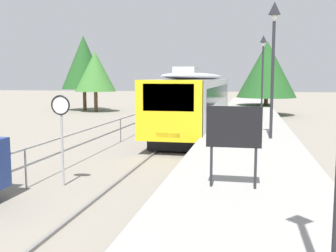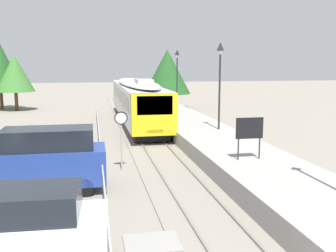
{
  "view_description": "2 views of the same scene",
  "coord_description": "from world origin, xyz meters",
  "px_view_note": "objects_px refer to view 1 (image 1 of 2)",
  "views": [
    {
      "loc": [
        3.22,
        1.47,
        3.3
      ],
      "look_at": [
        0.4,
        15.26,
        1.6
      ],
      "focal_mm": 42.28,
      "sensor_mm": 36.0,
      "label": 1
    },
    {
      "loc": [
        -3.56,
        -5.01,
        4.93
      ],
      "look_at": [
        0.4,
        15.26,
        1.6
      ],
      "focal_mm": 41.12,
      "sensor_mm": 36.0,
      "label": 2
    }
  ],
  "objects_px": {
    "commuter_train": "(198,96)",
    "platform_lamp_far_end": "(263,59)",
    "speed_limit_sign": "(61,117)",
    "platform_notice_board": "(234,130)",
    "platform_lamp_mid_platform": "(273,44)"
  },
  "relations": [
    {
      "from": "commuter_train",
      "to": "platform_lamp_mid_platform",
      "type": "xyz_separation_m",
      "value": [
        4.12,
        -9.11,
        2.48
      ]
    },
    {
      "from": "commuter_train",
      "to": "platform_lamp_far_end",
      "type": "distance_m",
      "value": 5.73
    },
    {
      "from": "commuter_train",
      "to": "platform_lamp_far_end",
      "type": "relative_size",
      "value": 3.61
    },
    {
      "from": "platform_lamp_mid_platform",
      "to": "platform_notice_board",
      "type": "bearing_deg",
      "value": -98.97
    },
    {
      "from": "platform_lamp_far_end",
      "to": "speed_limit_sign",
      "type": "xyz_separation_m",
      "value": [
        -6.46,
        -17.46,
        -2.5
      ]
    },
    {
      "from": "commuter_train",
      "to": "speed_limit_sign",
      "type": "relative_size",
      "value": 6.89
    },
    {
      "from": "platform_lamp_mid_platform",
      "to": "speed_limit_sign",
      "type": "xyz_separation_m",
      "value": [
        -6.46,
        -5.23,
        -2.5
      ]
    },
    {
      "from": "commuter_train",
      "to": "platform_notice_board",
      "type": "xyz_separation_m",
      "value": [
        2.92,
        -16.71,
        0.04
      ]
    },
    {
      "from": "commuter_train",
      "to": "platform_lamp_far_end",
      "type": "height_order",
      "value": "platform_lamp_far_end"
    },
    {
      "from": "platform_lamp_mid_platform",
      "to": "speed_limit_sign",
      "type": "bearing_deg",
      "value": -140.99
    },
    {
      "from": "platform_notice_board",
      "to": "commuter_train",
      "type": "bearing_deg",
      "value": 99.9
    },
    {
      "from": "platform_notice_board",
      "to": "speed_limit_sign",
      "type": "distance_m",
      "value": 5.77
    },
    {
      "from": "speed_limit_sign",
      "to": "platform_lamp_far_end",
      "type": "bearing_deg",
      "value": 69.71
    },
    {
      "from": "platform_lamp_far_end",
      "to": "platform_notice_board",
      "type": "xyz_separation_m",
      "value": [
        -1.2,
        -19.84,
        -2.44
      ]
    },
    {
      "from": "commuter_train",
      "to": "platform_lamp_far_end",
      "type": "xyz_separation_m",
      "value": [
        4.12,
        3.12,
        2.48
      ]
    }
  ]
}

